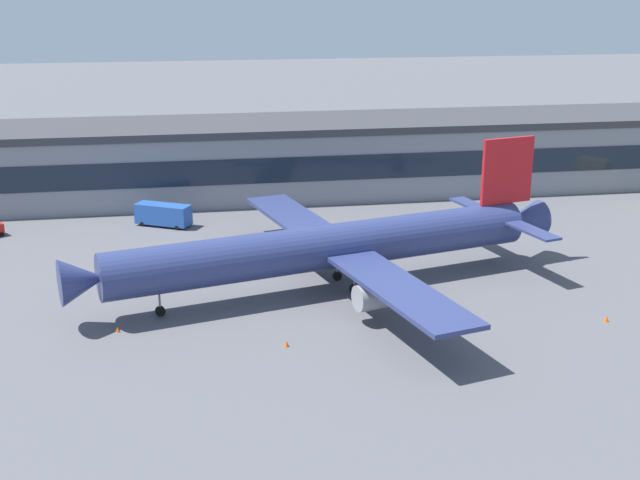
# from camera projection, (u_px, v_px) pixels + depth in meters

# --- Properties ---
(ground_plane) EXTENTS (600.00, 600.00, 0.00)m
(ground_plane) POSITION_uv_depth(u_px,v_px,m) (379.00, 296.00, 96.39)
(ground_plane) COLOR #56565B
(terminal_building) EXTENTS (189.69, 19.97, 12.60)m
(terminal_building) POSITION_uv_depth(u_px,v_px,m) (312.00, 156.00, 141.88)
(terminal_building) COLOR gray
(terminal_building) RESTS_ON ground_plane
(airliner) EXTENTS (60.86, 52.65, 16.54)m
(airliner) POSITION_uv_depth(u_px,v_px,m) (333.00, 246.00, 96.97)
(airliner) COLOR navy
(airliner) RESTS_ON ground_plane
(fuel_truck) EXTENTS (8.71, 6.49, 3.35)m
(fuel_truck) POSITION_uv_depth(u_px,v_px,m) (162.00, 214.00, 123.16)
(fuel_truck) COLOR #2651A5
(fuel_truck) RESTS_ON ground_plane
(traffic_cone_0) EXTENTS (0.53, 0.53, 0.66)m
(traffic_cone_0) POSITION_uv_depth(u_px,v_px,m) (287.00, 344.00, 82.86)
(traffic_cone_0) COLOR #F2590C
(traffic_cone_0) RESTS_ON ground_plane
(traffic_cone_1) EXTENTS (0.57, 0.57, 0.71)m
(traffic_cone_1) POSITION_uv_depth(u_px,v_px,m) (606.00, 319.00, 88.90)
(traffic_cone_1) COLOR #F2590C
(traffic_cone_1) RESTS_ON ground_plane
(traffic_cone_2) EXTENTS (0.46, 0.46, 0.58)m
(traffic_cone_2) POSITION_uv_depth(u_px,v_px,m) (118.00, 329.00, 86.34)
(traffic_cone_2) COLOR #F2590C
(traffic_cone_2) RESTS_ON ground_plane
(traffic_cone_3) EXTENTS (0.53, 0.53, 0.66)m
(traffic_cone_3) POSITION_uv_depth(u_px,v_px,m) (419.00, 312.00, 90.76)
(traffic_cone_3) COLOR #F2590C
(traffic_cone_3) RESTS_ON ground_plane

